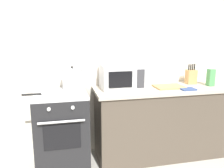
{
  "coord_description": "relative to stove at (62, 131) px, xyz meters",
  "views": [
    {
      "loc": [
        -0.35,
        -2.09,
        1.6
      ],
      "look_at": [
        0.26,
        0.6,
        1.0
      ],
      "focal_mm": 38.04,
      "sensor_mm": 36.0,
      "label": 1
    }
  ],
  "objects": [
    {
      "name": "countertop_right",
      "position": [
        1.25,
        0.02,
        0.44
      ],
      "size": [
        1.7,
        0.6,
        0.04
      ],
      "primitive_type": "cube",
      "color": "#ADA393",
      "rests_on": "lower_cabinet_right"
    },
    {
      "name": "frying_pan",
      "position": [
        -0.08,
        -0.12,
        0.48
      ],
      "size": [
        0.45,
        0.25,
        0.05
      ],
      "color": "silver",
      "rests_on": "stove"
    },
    {
      "name": "microwave",
      "position": [
        0.74,
        0.08,
        0.61
      ],
      "size": [
        0.5,
        0.37,
        0.3
      ],
      "color": "silver",
      "rests_on": "countertop_right"
    },
    {
      "name": "knife_block",
      "position": [
        1.73,
        0.14,
        0.56
      ],
      "size": [
        0.13,
        0.1,
        0.27
      ],
      "color": "tan",
      "rests_on": "countertop_right"
    },
    {
      "name": "lower_cabinet_right",
      "position": [
        1.25,
        0.02,
        -0.02
      ],
      "size": [
        1.64,
        0.56,
        0.88
      ],
      "primitive_type": "cube",
      "color": "#4C4238",
      "rests_on": "ground_plane"
    },
    {
      "name": "stock_pot",
      "position": [
        0.15,
        0.11,
        0.59
      ],
      "size": [
        0.33,
        0.25,
        0.29
      ],
      "color": "silver",
      "rests_on": "stove"
    },
    {
      "name": "back_wall",
      "position": [
        0.65,
        0.37,
        0.79
      ],
      "size": [
        4.4,
        0.1,
        2.5
      ],
      "primitive_type": "cube",
      "color": "silver",
      "rests_on": "ground_plane"
    },
    {
      "name": "oven_mitt",
      "position": [
        1.51,
        -0.16,
        0.47
      ],
      "size": [
        0.18,
        0.14,
        0.02
      ],
      "primitive_type": "cube",
      "color": "#33477A",
      "rests_on": "countertop_right"
    },
    {
      "name": "cutting_board",
      "position": [
        1.34,
        0.0,
        0.47
      ],
      "size": [
        0.36,
        0.26,
        0.02
      ],
      "primitive_type": "cube",
      "color": "tan",
      "rests_on": "countertop_right"
    },
    {
      "name": "pasta_box",
      "position": [
        1.91,
        -0.03,
        0.57
      ],
      "size": [
        0.08,
        0.08,
        0.22
      ],
      "primitive_type": "cube",
      "color": "#4C9356",
      "rests_on": "countertop_right"
    },
    {
      "name": "stove",
      "position": [
        0.0,
        0.0,
        0.0
      ],
      "size": [
        0.6,
        0.64,
        0.92
      ],
      "color": "black",
      "rests_on": "ground_plane"
    }
  ]
}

